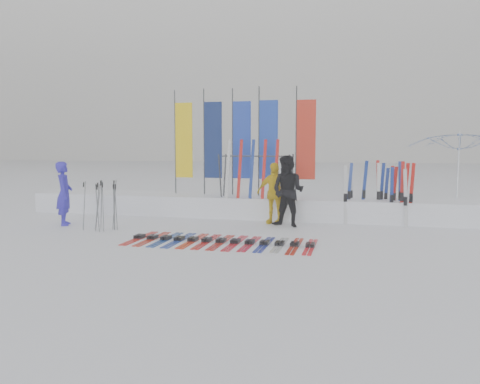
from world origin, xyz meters
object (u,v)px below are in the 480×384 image
(person_black, at_px, (288,191))
(ski_rack, at_px, (256,170))
(person_blue, at_px, (64,193))
(person_yellow, at_px, (274,193))
(tent_canopy, at_px, (458,175))
(ski_row, at_px, (220,241))

(person_black, bearing_deg, ski_rack, 150.65)
(person_blue, distance_m, ski_rack, 5.20)
(person_blue, bearing_deg, person_yellow, -102.64)
(person_yellow, bearing_deg, person_black, -33.27)
(person_yellow, xyz_separation_m, tent_canopy, (4.86, 1.81, 0.46))
(ski_row, relative_size, ski_rack, 1.94)
(ski_rack, bearing_deg, tent_canopy, 10.67)
(person_black, relative_size, person_yellow, 1.12)
(person_black, height_order, person_yellow, person_black)
(person_yellow, height_order, tent_canopy, tent_canopy)
(person_yellow, relative_size, ski_rack, 0.80)
(tent_canopy, relative_size, ski_rack, 1.38)
(person_blue, bearing_deg, tent_canopy, -100.86)
(person_blue, relative_size, tent_canopy, 0.59)
(person_blue, xyz_separation_m, person_black, (5.70, 1.15, 0.08))
(tent_canopy, height_order, ski_rack, tent_canopy)
(person_black, bearing_deg, tent_canopy, 45.25)
(person_yellow, distance_m, tent_canopy, 5.21)
(tent_canopy, bearing_deg, ski_rack, -169.33)
(person_black, distance_m, ski_rack, 1.69)
(person_black, bearing_deg, person_yellow, 154.19)
(tent_canopy, distance_m, ski_rack, 5.61)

